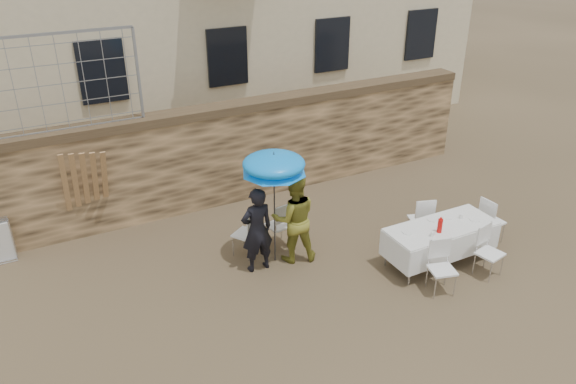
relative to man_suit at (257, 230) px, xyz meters
name	(u,v)px	position (x,y,z in m)	size (l,w,h in m)	color
ground	(330,333)	(0.26, -2.13, -0.82)	(80.00, 80.00, 0.00)	brown
stone_wall	(213,157)	(0.26, 2.87, 0.28)	(13.00, 0.50, 2.20)	brown
chain_link_fence	(50,85)	(-2.74, 2.87, 2.28)	(3.20, 0.06, 1.80)	gray
man_suit	(257,230)	(0.00, 0.00, 0.00)	(0.60, 0.39, 1.65)	black
woman_dress	(294,218)	(0.75, 0.00, 0.04)	(0.84, 0.66, 1.74)	gold
umbrella	(274,167)	(0.40, 0.10, 1.11)	(1.16, 1.16, 2.05)	#3F3F44
couple_chair_left	(245,232)	(0.00, 0.55, -0.34)	(0.48, 0.48, 0.96)	white
couple_chair_right	(278,224)	(0.70, 0.55, -0.34)	(0.48, 0.48, 0.96)	white
banquet_table	(442,228)	(3.10, -1.34, -0.09)	(2.10, 0.85, 0.78)	white
soda_bottle	(440,226)	(2.90, -1.49, 0.08)	(0.09, 0.09, 0.26)	red
table_chair_front_left	(442,269)	(2.50, -2.09, -0.34)	(0.48, 0.48, 0.96)	white
table_chair_front_right	(490,252)	(3.60, -2.09, -0.34)	(0.48, 0.48, 0.96)	white
table_chair_back	(421,218)	(3.30, -0.54, -0.34)	(0.48, 0.48, 0.96)	white
table_chair_side	(492,220)	(4.50, -1.24, -0.34)	(0.48, 0.48, 0.96)	white
chair_stack_right	(0,239)	(-4.14, 2.48, -0.36)	(0.46, 0.32, 0.92)	white
wood_planks	(84,193)	(-2.54, 2.55, 0.18)	(0.70, 0.20, 2.00)	#A37749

